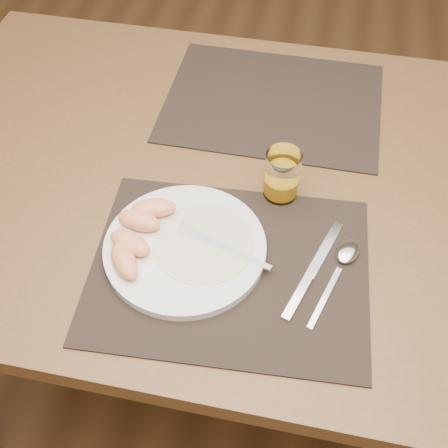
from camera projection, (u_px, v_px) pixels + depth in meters
ground at (241, 355)px, 1.64m from camera, size 5.00×5.00×0.00m
table at (249, 204)px, 1.12m from camera, size 1.40×0.90×0.75m
placemat_near at (230, 269)px, 0.92m from camera, size 0.47×0.38×0.00m
placemat_far at (273, 102)px, 1.19m from camera, size 0.45×0.35×0.00m
plate at (185, 248)px, 0.93m from camera, size 0.27×0.27×0.02m
plate_dressing at (204, 243)px, 0.93m from camera, size 0.17×0.17×0.00m
fork at (215, 243)px, 0.92m from camera, size 0.17×0.07×0.00m
knife at (309, 277)px, 0.90m from camera, size 0.08×0.21×0.01m
spoon at (345, 258)px, 0.92m from camera, size 0.08×0.19×0.01m
juice_glass at (282, 177)px, 0.99m from camera, size 0.06×0.06×0.09m
grapefruit_wedges at (137, 233)px, 0.92m from camera, size 0.10×0.19×0.03m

